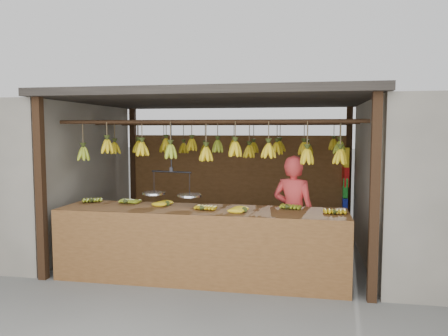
# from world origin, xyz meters

# --- Properties ---
(ground) EXTENTS (80.00, 80.00, 0.00)m
(ground) POSITION_xyz_m (0.00, 0.00, 0.00)
(ground) COLOR #5B5B57
(stall) EXTENTS (4.30, 3.30, 2.40)m
(stall) POSITION_xyz_m (0.00, 0.33, 1.97)
(stall) COLOR black
(stall) RESTS_ON ground
(neighbor_left) EXTENTS (3.00, 3.00, 2.30)m
(neighbor_left) POSITION_xyz_m (-3.60, 0.00, 1.15)
(neighbor_left) COLOR slate
(neighbor_left) RESTS_ON ground
(counter) EXTENTS (3.64, 0.83, 0.96)m
(counter) POSITION_xyz_m (-0.03, -1.23, 0.71)
(counter) COLOR brown
(counter) RESTS_ON ground
(hanging_bananas) EXTENTS (3.60, 2.26, 0.39)m
(hanging_bananas) POSITION_xyz_m (-0.01, 0.00, 1.62)
(hanging_bananas) COLOR #92A523
(hanging_bananas) RESTS_ON ground
(balance_scale) EXTENTS (0.82, 0.41, 0.96)m
(balance_scale) POSITION_xyz_m (-0.45, -1.00, 1.10)
(balance_scale) COLOR black
(balance_scale) RESTS_ON ground
(vendor) EXTENTS (0.66, 0.54, 1.56)m
(vendor) POSITION_xyz_m (1.11, -0.60, 0.78)
(vendor) COLOR #BF3333
(vendor) RESTS_ON ground
(bag_bundles) EXTENTS (0.08, 0.26, 1.21)m
(bag_bundles) POSITION_xyz_m (1.94, 1.35, 0.99)
(bag_bundles) COLOR yellow
(bag_bundles) RESTS_ON ground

